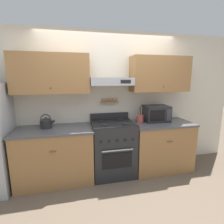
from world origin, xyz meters
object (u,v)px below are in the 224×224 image
at_px(stove_range, 113,148).
at_px(tea_kettle, 46,123).
at_px(microwave, 156,113).
at_px(utensil_crock, 140,118).

distance_m(stove_range, tea_kettle, 1.23).
bearing_deg(microwave, stove_range, -173.13).
bearing_deg(tea_kettle, microwave, 0.52).
height_order(stove_range, microwave, microwave).
distance_m(tea_kettle, utensil_crock, 1.65).
xyz_separation_m(tea_kettle, microwave, (1.98, 0.02, 0.06)).
relative_size(stove_range, utensil_crock, 3.67).
xyz_separation_m(microwave, utensil_crock, (-0.33, -0.02, -0.08)).
distance_m(tea_kettle, microwave, 1.98).
height_order(stove_range, tea_kettle, tea_kettle).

